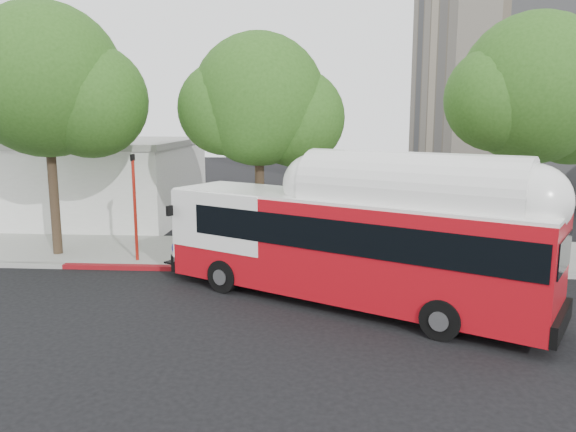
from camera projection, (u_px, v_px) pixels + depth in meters
name	position (u px, v px, depth m)	size (l,w,h in m)	color
ground	(270.00, 309.00, 16.22)	(120.00, 120.00, 0.00)	black
sidewalk	(286.00, 253.00, 22.59)	(60.00, 5.00, 0.15)	gray
curb_strip	(281.00, 270.00, 20.04)	(60.00, 0.30, 0.15)	gray
red_curb_segment	(198.00, 269.00, 20.24)	(10.00, 0.32, 0.16)	maroon
street_tree_left	(59.00, 86.00, 21.11)	(6.67, 5.80, 9.74)	#2D2116
street_tree_mid	(270.00, 105.00, 21.17)	(5.75, 5.00, 8.62)	#2D2116
street_tree_right	(546.00, 95.00, 20.21)	(6.21, 5.40, 9.18)	#2D2116
low_commercial_bldg	(41.00, 178.00, 30.57)	(16.20, 10.20, 4.25)	silver
transit_bus	(349.00, 248.00, 16.38)	(11.87, 7.88, 3.66)	#AD0C15
signal_pole	(135.00, 208.00, 20.83)	(0.12, 0.39, 4.13)	#A81C11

